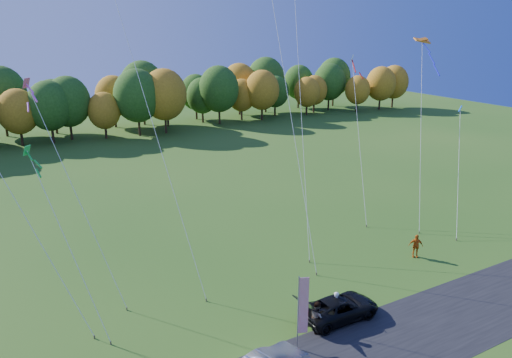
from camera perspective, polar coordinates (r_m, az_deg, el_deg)
ground at (r=30.32m, az=5.86°, el=-15.78°), size 160.00×160.00×0.00m
tree_line at (r=78.65m, az=-18.09°, el=4.49°), size 116.00×12.00×10.00m
black_suv at (r=30.43m, az=9.54°, el=-14.32°), size 4.87×2.31×1.34m
person_tailgate_a at (r=30.37m, az=9.17°, el=-14.00°), size 0.53×0.68×1.67m
person_tailgate_b at (r=29.03m, az=7.00°, el=-15.31°), size 0.95×1.08×1.85m
person_east at (r=38.76m, az=17.79°, el=-7.28°), size 1.10×0.96×1.78m
feather_flag at (r=26.65m, az=5.31°, el=-14.13°), size 0.54×0.25×4.33m
kite_delta_blue at (r=31.68m, az=-13.37°, el=11.58°), size 5.05×11.00×27.93m
kite_parafoil_orange at (r=40.20m, az=4.86°, el=13.21°), size 8.11×14.03×27.61m
kite_delta_red at (r=35.04m, az=3.34°, el=12.31°), size 2.77×9.14×23.38m
kite_parafoil_rainbow at (r=45.19m, az=18.33°, el=5.22°), size 7.14×7.27×15.59m
kite_diamond_yellow at (r=30.10m, az=-24.39°, el=-4.90°), size 4.89×7.26×12.35m
kite_diamond_green at (r=28.62m, az=-20.62°, el=-7.20°), size 2.91×4.96×10.66m
kite_diamond_white at (r=44.93m, az=11.69°, el=4.59°), size 3.95×7.60×14.06m
kite_diamond_pink at (r=31.45m, az=-19.79°, el=-1.89°), size 3.85×6.18×13.78m
kite_diamond_blue_low at (r=45.04m, az=22.13°, el=0.93°), size 5.99×5.91×9.85m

